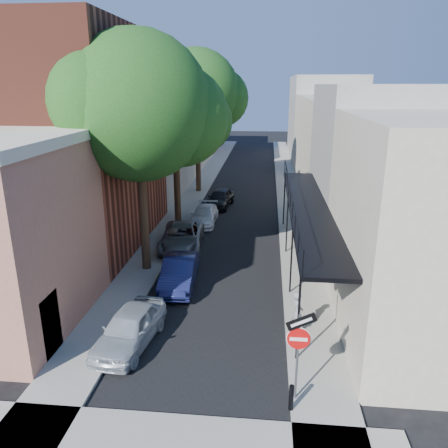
% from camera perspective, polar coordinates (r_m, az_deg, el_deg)
% --- Properties ---
extents(ground, '(160.00, 160.00, 0.00)m').
position_cam_1_polar(ground, '(13.54, -5.23, -23.88)').
color(ground, black).
rests_on(ground, ground).
extents(road_surface, '(6.00, 64.00, 0.01)m').
position_cam_1_polar(road_surface, '(40.96, 2.60, 5.08)').
color(road_surface, black).
rests_on(road_surface, ground).
extents(sidewalk_left, '(2.00, 64.00, 0.12)m').
position_cam_1_polar(sidewalk_left, '(41.35, -2.96, 5.27)').
color(sidewalk_left, gray).
rests_on(sidewalk_left, ground).
extents(sidewalk_right, '(2.00, 64.00, 0.12)m').
position_cam_1_polar(sidewalk_right, '(40.93, 8.22, 4.98)').
color(sidewalk_right, gray).
rests_on(sidewalk_right, ground).
extents(sidewalk_cross, '(12.00, 2.00, 0.12)m').
position_cam_1_polar(sidewalk_cross, '(12.78, -6.17, -26.62)').
color(sidewalk_cross, gray).
rests_on(sidewalk_cross, ground).
extents(buildings_left, '(10.10, 59.10, 12.00)m').
position_cam_1_polar(buildings_left, '(40.52, -10.93, 11.72)').
color(buildings_left, '#B1725A').
rests_on(buildings_left, ground).
extents(buildings_right, '(9.80, 55.00, 10.00)m').
position_cam_1_polar(buildings_right, '(40.25, 15.77, 10.60)').
color(buildings_right, beige).
rests_on(buildings_right, ground).
extents(sign_post, '(0.89, 0.17, 2.99)m').
position_cam_1_polar(sign_post, '(12.94, 9.72, -14.96)').
color(sign_post, '#595B60').
rests_on(sign_post, ground).
extents(bollard, '(0.14, 0.14, 0.80)m').
position_cam_1_polar(bollard, '(13.44, 8.77, -21.50)').
color(bollard, black).
rests_on(bollard, sidewalk_right).
extents(oak_near, '(7.48, 6.80, 11.42)m').
position_cam_1_polar(oak_near, '(20.93, -9.83, 14.49)').
color(oak_near, '#372316').
rests_on(oak_near, ground).
extents(oak_mid, '(6.60, 6.00, 10.20)m').
position_cam_1_polar(oak_mid, '(28.74, -5.59, 13.84)').
color(oak_mid, '#372316').
rests_on(oak_mid, ground).
extents(oak_far, '(7.70, 7.00, 11.90)m').
position_cam_1_polar(oak_far, '(37.58, -2.80, 16.63)').
color(oak_far, '#372316').
rests_on(oak_far, ground).
extents(parked_car_a, '(2.12, 4.16, 1.36)m').
position_cam_1_polar(parked_car_a, '(16.39, -12.22, -13.12)').
color(parked_car_a, '#A8B2BA').
rests_on(parked_car_a, ground).
extents(parked_car_b, '(1.67, 4.21, 1.36)m').
position_cam_1_polar(parked_car_b, '(20.41, -5.86, -6.33)').
color(parked_car_b, '#171B48').
rests_on(parked_car_b, ground).
extents(parked_car_c, '(2.66, 5.12, 1.38)m').
position_cam_1_polar(parked_car_c, '(24.97, -5.53, -1.72)').
color(parked_car_c, slate).
rests_on(parked_car_c, ground).
extents(parked_car_d, '(1.67, 4.05, 1.17)m').
position_cam_1_polar(parked_car_d, '(29.40, -2.61, 1.15)').
color(parked_car_d, white).
rests_on(parked_car_d, ground).
extents(parked_car_e, '(2.15, 4.24, 1.38)m').
position_cam_1_polar(parked_car_e, '(33.45, -0.52, 3.41)').
color(parked_car_e, black).
rests_on(parked_car_e, ground).
extents(pedestrian, '(0.52, 0.68, 1.68)m').
position_cam_1_polar(pedestrian, '(16.63, 9.58, -11.33)').
color(pedestrian, slate).
rests_on(pedestrian, sidewalk_right).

